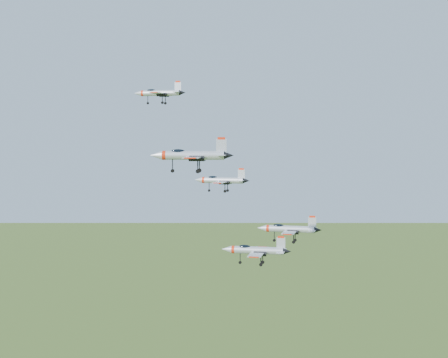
# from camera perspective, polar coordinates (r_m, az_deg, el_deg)

# --- Properties ---
(jet_lead) EXTENTS (12.07, 9.92, 3.23)m
(jet_lead) POSITION_cam_1_polar(r_m,az_deg,el_deg) (140.52, -5.97, 7.84)
(jet_lead) COLOR silver
(jet_left_high) EXTENTS (11.63, 9.57, 3.11)m
(jet_left_high) POSITION_cam_1_polar(r_m,az_deg,el_deg) (125.98, -0.28, -0.10)
(jet_left_high) COLOR silver
(jet_right_high) EXTENTS (13.77, 11.53, 3.69)m
(jet_right_high) POSITION_cam_1_polar(r_m,az_deg,el_deg) (101.37, -3.07, 2.20)
(jet_right_high) COLOR silver
(jet_left_low) EXTENTS (13.49, 11.07, 3.62)m
(jet_left_low) POSITION_cam_1_polar(r_m,az_deg,el_deg) (129.89, 5.90, -4.55)
(jet_left_low) COLOR silver
(jet_right_low) EXTENTS (12.27, 10.10, 3.29)m
(jet_right_low) POSITION_cam_1_polar(r_m,az_deg,el_deg) (108.87, 2.87, -6.51)
(jet_right_low) COLOR silver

